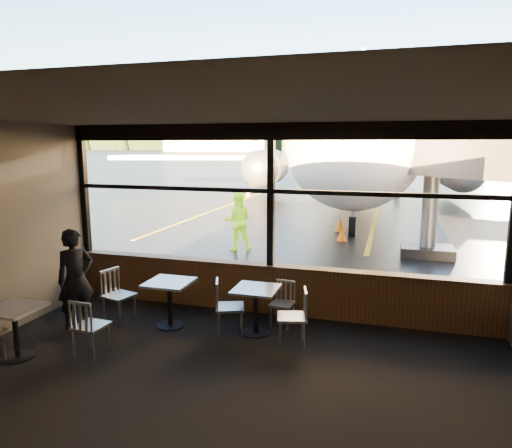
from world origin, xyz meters
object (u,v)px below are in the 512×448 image
at_px(chair_mid_s, 91,327).
at_px(airliner, 360,97).
at_px(chair_near_e, 292,318).
at_px(cone_wing, 248,192).
at_px(cafe_table_mid, 170,304).
at_px(jet_bridge, 450,176).
at_px(passenger, 76,279).
at_px(chair_near_w, 230,308).
at_px(cone_extra, 340,224).
at_px(cafe_table_near, 256,311).
at_px(chair_near_n, 282,304).
at_px(cafe_table_left, 16,333).
at_px(ground_crew, 237,221).
at_px(cone_nose, 342,234).
at_px(chair_mid_w, 119,296).

bearing_deg(chair_mid_s, airliner, 88.68).
height_order(chair_near_e, cone_wing, chair_near_e).
bearing_deg(cafe_table_mid, jet_bridge, 52.47).
distance_m(airliner, passenger, 23.20).
xyz_separation_m(chair_near_w, cone_wing, (-5.82, 19.49, -0.21)).
relative_size(airliner, cone_wing, 73.32).
bearing_deg(cone_extra, cafe_table_near, -92.12).
xyz_separation_m(chair_near_n, passenger, (-3.39, -1.02, 0.46)).
bearing_deg(chair_near_e, chair_near_n, 9.74).
bearing_deg(chair_near_w, airliner, 158.59).
relative_size(cafe_table_left, chair_mid_s, 0.86).
bearing_deg(jet_bridge, cafe_table_near, -118.88).
distance_m(chair_near_w, cone_wing, 20.34).
bearing_deg(cafe_table_near, cafe_table_mid, -174.81).
bearing_deg(passenger, cafe_table_left, -151.45).
xyz_separation_m(cafe_table_left, ground_crew, (0.85, 7.63, 0.47)).
relative_size(cafe_table_mid, cone_wing, 1.54).
bearing_deg(cone_extra, airliner, 91.44).
bearing_deg(jet_bridge, chair_near_w, -120.71).
bearing_deg(chair_mid_s, cafe_table_mid, 69.39).
xyz_separation_m(chair_mid_s, cone_nose, (2.72, 9.43, -0.23)).
xyz_separation_m(cafe_table_left, cone_nose, (3.73, 9.82, -0.16)).
relative_size(jet_bridge, chair_near_n, 13.09).
distance_m(chair_near_w, chair_near_n, 0.96).
bearing_deg(chair_mid_w, passenger, -41.97).
relative_size(chair_near_n, cone_nose, 1.71).
distance_m(cafe_table_near, cafe_table_mid, 1.52).
bearing_deg(chair_near_n, cafe_table_mid, 23.09).
bearing_deg(cafe_table_mid, airliner, 85.94).
bearing_deg(chair_mid_w, cone_extra, 178.45).
relative_size(chair_mid_s, cone_wing, 1.73).
xyz_separation_m(cafe_table_mid, cone_extra, (1.87, 9.73, -0.14)).
xyz_separation_m(airliner, chair_near_e, (0.63, -22.13, -5.47)).
height_order(cone_wing, cone_extra, cone_extra).
height_order(chair_near_w, cone_extra, chair_near_w).
bearing_deg(airliner, passenger, -101.37).
distance_m(cafe_table_mid, cone_extra, 9.91).
distance_m(cafe_table_left, chair_mid_s, 1.08).
relative_size(chair_mid_s, cone_extra, 1.72).
distance_m(cafe_table_near, cone_extra, 9.60).
xyz_separation_m(chair_mid_w, cone_wing, (-3.75, 19.52, -0.22)).
distance_m(chair_mid_w, ground_crew, 6.00).
bearing_deg(chair_near_n, cafe_table_left, 39.68).
xyz_separation_m(jet_bridge, passenger, (-6.63, -7.10, -1.42)).
distance_m(chair_mid_s, ground_crew, 7.26).
relative_size(chair_near_w, chair_mid_s, 1.04).
xyz_separation_m(cafe_table_near, cafe_table_left, (-3.14, -1.86, -0.00)).
distance_m(airliner, chair_near_n, 22.11).
xyz_separation_m(cafe_table_mid, chair_near_w, (1.12, -0.05, 0.07)).
height_order(cafe_table_left, passenger, passenger).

